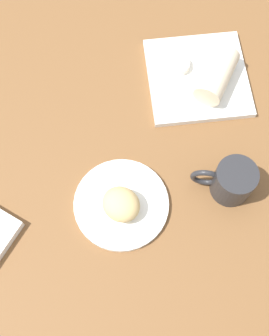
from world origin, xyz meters
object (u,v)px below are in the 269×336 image
breakfast_wrap (217,75)px  coffee_mug (232,181)px  scone_pastry (121,204)px  round_plate (121,204)px  square_plate (197,78)px  sauce_cup (178,65)px

breakfast_wrap → coffee_mug: coffee_mug is taller
scone_pastry → coffee_mug: 24.52cm
breakfast_wrap → scone_pastry: bearing=79.8°
breakfast_wrap → coffee_mug: (2.03, -26.78, -0.18)cm
round_plate → coffee_mug: size_ratio=1.51×
square_plate → coffee_mug: size_ratio=1.75×
round_plate → sauce_cup: 37.94cm
sauce_cup → breakfast_wrap: breakfast_wrap is taller
round_plate → breakfast_wrap: breakfast_wrap is taller
coffee_mug → sauce_cup: bearing=109.4°
round_plate → square_plate: square_plate is taller
square_plate → sauce_cup: sauce_cup is taller
round_plate → scone_pastry: 3.65cm
sauce_cup → scone_pastry: bearing=-109.5°
sauce_cup → coffee_mug: 32.98cm
scone_pastry → breakfast_wrap: size_ratio=0.61×
square_plate → sauce_cup: 5.82cm
round_plate → square_plate: 37.75cm
scone_pastry → breakfast_wrap: 39.04cm
sauce_cup → coffee_mug: size_ratio=0.40×
scone_pastry → breakfast_wrap: (21.84, 32.34, 0.76)cm
scone_pastry → breakfast_wrap: breakfast_wrap is taller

